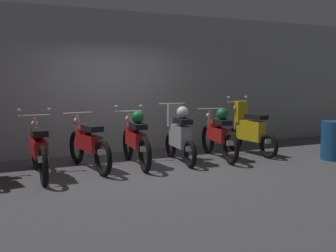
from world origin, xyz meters
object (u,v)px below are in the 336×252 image
object	(u,v)px
motorbike_slot_3	(136,139)
trash_bin	(335,140)
motorbike_slot_5	(219,134)
motorbike_slot_4	(179,134)
motorbike_slot_6	(250,131)
motorbike_slot_2	(88,143)
motorbike_slot_1	(39,148)

from	to	relation	value
motorbike_slot_3	trash_bin	distance (m)	4.15
motorbike_slot_5	trash_bin	world-z (taller)	motorbike_slot_5
motorbike_slot_4	motorbike_slot_5	xyz separation A→B (m)	(0.92, -0.02, -0.04)
motorbike_slot_6	trash_bin	world-z (taller)	motorbike_slot_6
motorbike_slot_2	motorbike_slot_4	world-z (taller)	motorbike_slot_4
motorbike_slot_2	motorbike_slot_6	xyz separation A→B (m)	(3.67, 0.00, 0.04)
motorbike_slot_1	trash_bin	world-z (taller)	motorbike_slot_1
motorbike_slot_2	motorbike_slot_3	size ratio (longest dim) A/B	1.00
motorbike_slot_6	trash_bin	distance (m)	1.78
motorbike_slot_1	motorbike_slot_3	bearing A→B (deg)	5.20
motorbike_slot_5	motorbike_slot_6	world-z (taller)	motorbike_slot_6
motorbike_slot_1	motorbike_slot_3	world-z (taller)	same
motorbike_slot_1	motorbike_slot_3	size ratio (longest dim) A/B	1.00
motorbike_slot_2	motorbike_slot_6	size ratio (longest dim) A/B	1.16
motorbike_slot_6	motorbike_slot_3	bearing A→B (deg)	-178.87
motorbike_slot_5	trash_bin	xyz separation A→B (m)	(2.13, -1.15, -0.12)
motorbike_slot_1	motorbike_slot_2	bearing A→B (deg)	13.32
motorbike_slot_1	motorbike_slot_3	distance (m)	1.84
motorbike_slot_2	motorbike_slot_3	bearing A→B (deg)	-3.07
motorbike_slot_3	motorbike_slot_5	xyz separation A→B (m)	(1.83, -0.09, -0.00)
motorbike_slot_4	motorbike_slot_5	bearing A→B (deg)	-1.43
motorbike_slot_4	motorbike_slot_2	bearing A→B (deg)	176.23
motorbike_slot_5	trash_bin	distance (m)	2.42
motorbike_slot_2	motorbike_slot_3	xyz separation A→B (m)	(0.92, -0.05, 0.04)
motorbike_slot_1	motorbike_slot_2	xyz separation A→B (m)	(0.91, 0.22, -0.00)
motorbike_slot_3	motorbike_slot_6	size ratio (longest dim) A/B	1.16
motorbike_slot_3	motorbike_slot_5	bearing A→B (deg)	-2.96
motorbike_slot_1	motorbike_slot_5	xyz separation A→B (m)	(3.67, 0.07, 0.03)
motorbike_slot_3	motorbike_slot_4	world-z (taller)	motorbike_slot_4
motorbike_slot_3	motorbike_slot_6	world-z (taller)	motorbike_slot_6
motorbike_slot_1	trash_bin	xyz separation A→B (m)	(5.79, -1.07, -0.09)
motorbike_slot_1	motorbike_slot_5	distance (m)	3.67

